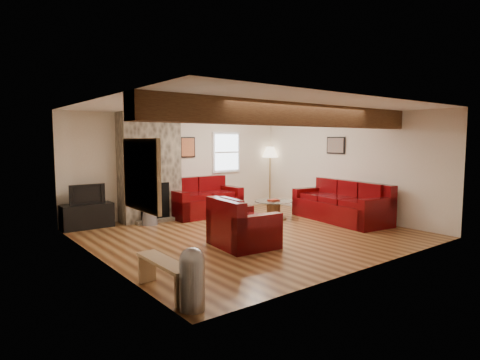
% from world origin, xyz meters
% --- Properties ---
extents(room, '(8.00, 8.00, 8.00)m').
position_xyz_m(room, '(0.00, 0.00, 1.25)').
color(room, '#5B3218').
rests_on(room, ground).
extents(floor, '(6.00, 6.00, 0.00)m').
position_xyz_m(floor, '(0.00, 0.00, 0.00)').
color(floor, '#5B3218').
rests_on(floor, ground).
extents(oak_beam, '(6.00, 0.36, 0.38)m').
position_xyz_m(oak_beam, '(0.00, -1.25, 2.31)').
color(oak_beam, '#371D10').
rests_on(oak_beam, room).
extents(chimney_breast, '(1.40, 0.67, 2.50)m').
position_xyz_m(chimney_breast, '(-1.00, 2.49, 1.22)').
color(chimney_breast, '#3D372F').
rests_on(chimney_breast, floor).
extents(back_window, '(0.90, 0.08, 1.10)m').
position_xyz_m(back_window, '(1.35, 2.71, 1.55)').
color(back_window, white).
rests_on(back_window, room).
extents(hatch_window, '(0.08, 1.00, 0.90)m').
position_xyz_m(hatch_window, '(-2.96, -1.50, 1.45)').
color(hatch_window, tan).
rests_on(hatch_window, room).
extents(ceiling_dome, '(0.40, 0.40, 0.18)m').
position_xyz_m(ceiling_dome, '(0.90, 0.90, 2.44)').
color(ceiling_dome, white).
rests_on(ceiling_dome, room).
extents(artwork_back, '(0.42, 0.06, 0.52)m').
position_xyz_m(artwork_back, '(0.15, 2.71, 1.70)').
color(artwork_back, black).
rests_on(artwork_back, room).
extents(artwork_right, '(0.06, 0.55, 0.42)m').
position_xyz_m(artwork_right, '(2.96, 0.30, 1.75)').
color(artwork_right, black).
rests_on(artwork_right, room).
extents(sofa_three, '(1.28, 2.47, 0.91)m').
position_xyz_m(sofa_three, '(2.48, -0.27, 0.46)').
color(sofa_three, '#460507').
rests_on(sofa_three, floor).
extents(loveseat, '(1.78, 1.03, 0.94)m').
position_xyz_m(loveseat, '(0.30, 2.23, 0.47)').
color(loveseat, '#460507').
rests_on(loveseat, floor).
extents(armchair_red, '(1.03, 1.15, 0.86)m').
position_xyz_m(armchair_red, '(-0.70, -0.66, 0.43)').
color(armchair_red, '#460507').
rests_on(armchair_red, floor).
extents(coffee_table, '(0.91, 0.91, 0.47)m').
position_xyz_m(coffee_table, '(1.38, 0.82, 0.22)').
color(coffee_table, '#4D3218').
rests_on(coffee_table, floor).
extents(tv_cabinet, '(1.05, 0.42, 0.53)m').
position_xyz_m(tv_cabinet, '(-2.45, 2.53, 0.26)').
color(tv_cabinet, black).
rests_on(tv_cabinet, floor).
extents(television, '(0.74, 0.10, 0.43)m').
position_xyz_m(television, '(-2.45, 2.53, 0.74)').
color(television, black).
rests_on(television, tv_cabinet).
extents(floor_lamp, '(0.43, 0.43, 1.68)m').
position_xyz_m(floor_lamp, '(2.80, 2.55, 1.44)').
color(floor_lamp, '#AA8947').
rests_on(floor_lamp, floor).
extents(pine_bench, '(0.25, 1.08, 0.41)m').
position_xyz_m(pine_bench, '(-2.83, -1.80, 0.20)').
color(pine_bench, tan).
rests_on(pine_bench, floor).
extents(pedal_bin, '(0.29, 0.29, 0.71)m').
position_xyz_m(pedal_bin, '(-2.81, -2.44, 0.35)').
color(pedal_bin, '#9B9CA0').
rests_on(pedal_bin, floor).
extents(coal_bucket, '(0.36, 0.36, 0.34)m').
position_xyz_m(coal_bucket, '(-1.24, 2.05, 0.17)').
color(coal_bucket, gray).
rests_on(coal_bucket, floor).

